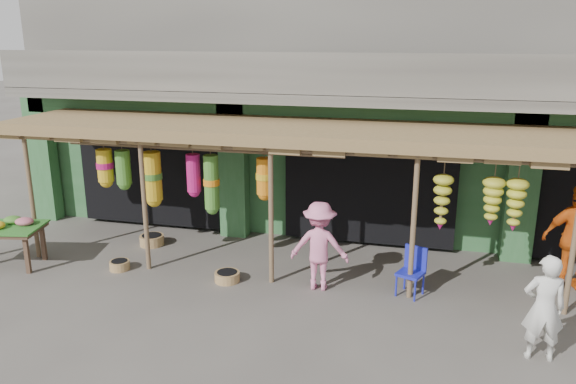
% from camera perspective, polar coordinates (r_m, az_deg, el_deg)
% --- Properties ---
extents(ground, '(80.00, 80.00, 0.00)m').
position_cam_1_polar(ground, '(10.45, 6.68, -9.45)').
color(ground, '#514C47').
rests_on(ground, ground).
extents(building, '(16.40, 6.80, 7.00)m').
position_cam_1_polar(building, '(14.35, 9.81, 11.28)').
color(building, gray).
rests_on(building, ground).
extents(awning, '(14.00, 2.70, 2.79)m').
position_cam_1_polar(awning, '(10.44, 6.96, 5.38)').
color(awning, brown).
rests_on(awning, ground).
extents(flower_table, '(1.76, 1.24, 0.96)m').
position_cam_1_polar(flower_table, '(12.33, -27.13, -3.29)').
color(flower_table, '#4F3828').
rests_on(flower_table, ground).
extents(blue_chair, '(0.54, 0.54, 0.86)m').
position_cam_1_polar(blue_chair, '(10.14, 12.54, -7.57)').
color(blue_chair, '#1B21B2').
rests_on(blue_chair, ground).
extents(basket_left, '(0.55, 0.55, 0.22)m').
position_cam_1_polar(basket_left, '(12.60, -13.66, -4.77)').
color(basket_left, '#9B7A46').
rests_on(basket_left, ground).
extents(basket_mid, '(0.50, 0.50, 0.18)m').
position_cam_1_polar(basket_mid, '(10.59, -6.20, -8.54)').
color(basket_mid, '#9C8045').
rests_on(basket_mid, ground).
extents(basket_right, '(0.40, 0.40, 0.18)m').
position_cam_1_polar(basket_right, '(11.50, -16.73, -7.14)').
color(basket_right, olive).
rests_on(basket_right, ground).
extents(person_front, '(0.59, 0.41, 1.56)m').
position_cam_1_polar(person_front, '(8.67, 24.55, -10.66)').
color(person_front, silver).
rests_on(person_front, ground).
extents(person_shopper, '(1.08, 0.66, 1.62)m').
position_cam_1_polar(person_shopper, '(10.01, 3.21, -5.49)').
color(person_shopper, pink).
rests_on(person_shopper, ground).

